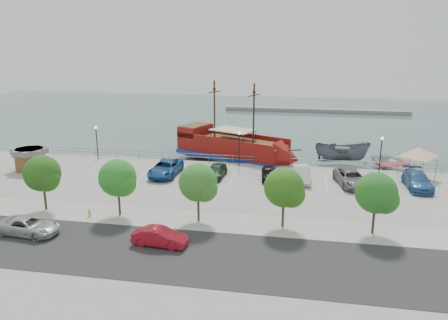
# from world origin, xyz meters

# --- Properties ---
(ground) EXTENTS (160.00, 160.00, 0.00)m
(ground) POSITION_xyz_m (0.00, 0.00, -1.00)
(ground) COLOR #36524E
(land_slab) EXTENTS (100.00, 58.00, 1.20)m
(land_slab) POSITION_xyz_m (0.00, -21.00, -0.60)
(land_slab) COLOR gray
(land_slab) RESTS_ON ground
(street) EXTENTS (100.00, 8.00, 0.04)m
(street) POSITION_xyz_m (0.00, -16.00, 0.01)
(street) COLOR #2B2B2B
(street) RESTS_ON land_slab
(sidewalk) EXTENTS (100.00, 4.00, 0.05)m
(sidewalk) POSITION_xyz_m (0.00, -10.00, 0.01)
(sidewalk) COLOR #B4AE9F
(sidewalk) RESTS_ON land_slab
(seawall_railing) EXTENTS (50.00, 0.06, 1.00)m
(seawall_railing) POSITION_xyz_m (0.00, 7.80, 0.53)
(seawall_railing) COLOR slate
(seawall_railing) RESTS_ON land_slab
(far_shore) EXTENTS (40.00, 3.00, 0.80)m
(far_shore) POSITION_xyz_m (10.00, 55.00, -0.60)
(far_shore) COLOR gray
(far_shore) RESTS_ON ground
(pirate_ship) EXTENTS (17.51, 11.19, 10.97)m
(pirate_ship) POSITION_xyz_m (-0.59, 11.32, 0.84)
(pirate_ship) COLOR maroon
(pirate_ship) RESTS_ON ground
(patrol_boat) EXTENTS (7.08, 2.94, 2.70)m
(patrol_boat) POSITION_xyz_m (12.44, 13.10, 0.35)
(patrol_boat) COLOR #575F68
(patrol_boat) RESTS_ON ground
(speedboat) EXTENTS (8.00, 9.13, 1.57)m
(speedboat) POSITION_xyz_m (18.44, 10.41, -0.21)
(speedboat) COLOR silver
(speedboat) RESTS_ON ground
(dock_west) EXTENTS (6.67, 3.48, 0.37)m
(dock_west) POSITION_xyz_m (-14.10, 9.20, -0.82)
(dock_west) COLOR gray
(dock_west) RESTS_ON ground
(dock_mid) EXTENTS (7.36, 2.44, 0.42)m
(dock_mid) POSITION_xyz_m (8.17, 9.20, -0.79)
(dock_mid) COLOR gray
(dock_mid) RESTS_ON ground
(dock_east) EXTENTS (6.88, 1.99, 0.39)m
(dock_east) POSITION_xyz_m (16.31, 9.20, -0.80)
(dock_east) COLOR gray
(dock_east) RESTS_ON ground
(shed) EXTENTS (3.89, 3.89, 2.51)m
(shed) POSITION_xyz_m (-23.71, 1.02, 1.34)
(shed) COLOR brown
(shed) RESTS_ON land_slab
(canopy_tent) EXTENTS (5.46, 5.46, 3.91)m
(canopy_tent) POSITION_xyz_m (19.72, 5.78, 3.40)
(canopy_tent) COLOR slate
(canopy_tent) RESTS_ON land_slab
(street_van) EXTENTS (5.12, 2.68, 1.38)m
(street_van) POSITION_xyz_m (-13.48, -14.84, 0.69)
(street_van) COLOR #B3B3B3
(street_van) RESTS_ON street
(street_sedan) EXTENTS (4.21, 1.76, 1.35)m
(street_sedan) POSITION_xyz_m (-2.76, -14.88, 0.68)
(street_sedan) COLOR #A81422
(street_sedan) RESTS_ON street
(fire_hydrant) EXTENTS (0.24, 0.24, 0.68)m
(fire_hydrant) POSITION_xyz_m (-10.42, -10.80, 0.37)
(fire_hydrant) COLOR yellow
(fire_hydrant) RESTS_ON sidewalk
(lamp_post_left) EXTENTS (0.36, 0.36, 4.28)m
(lamp_post_left) POSITION_xyz_m (-18.00, 6.50, 2.94)
(lamp_post_left) COLOR black
(lamp_post_left) RESTS_ON land_slab
(lamp_post_mid) EXTENTS (0.36, 0.36, 4.28)m
(lamp_post_mid) POSITION_xyz_m (0.00, 6.50, 2.94)
(lamp_post_mid) COLOR black
(lamp_post_mid) RESTS_ON land_slab
(lamp_post_right) EXTENTS (0.36, 0.36, 4.28)m
(lamp_post_right) POSITION_xyz_m (16.00, 6.50, 2.94)
(lamp_post_right) COLOR black
(lamp_post_right) RESTS_ON land_slab
(tree_b) EXTENTS (3.30, 3.20, 5.00)m
(tree_b) POSITION_xyz_m (-14.85, -10.07, 3.30)
(tree_b) COLOR #473321
(tree_b) RESTS_ON sidewalk
(tree_c) EXTENTS (3.30, 3.20, 5.00)m
(tree_c) POSITION_xyz_m (-7.85, -10.07, 3.30)
(tree_c) COLOR #473321
(tree_c) RESTS_ON sidewalk
(tree_d) EXTENTS (3.30, 3.20, 5.00)m
(tree_d) POSITION_xyz_m (-0.85, -10.07, 3.30)
(tree_d) COLOR #473321
(tree_d) RESTS_ON sidewalk
(tree_e) EXTENTS (3.30, 3.20, 5.00)m
(tree_e) POSITION_xyz_m (6.15, -10.07, 3.30)
(tree_e) COLOR #473321
(tree_e) RESTS_ON sidewalk
(tree_f) EXTENTS (3.30, 3.20, 5.00)m
(tree_f) POSITION_xyz_m (13.15, -10.07, 3.30)
(tree_f) COLOR #473321
(tree_f) RESTS_ON sidewalk
(parked_car_c) EXTENTS (2.84, 6.04, 1.67)m
(parked_car_c) POSITION_xyz_m (-7.56, 1.67, 0.84)
(parked_car_c) COLOR #1C4C8C
(parked_car_c) RESTS_ON land_slab
(parked_car_d) EXTENTS (2.18, 4.76, 1.35)m
(parked_car_d) POSITION_xyz_m (-1.91, 1.94, 0.68)
(parked_car_d) COLOR #193B21
(parked_car_d) RESTS_ON land_slab
(parked_car_e) EXTENTS (2.07, 4.27, 1.40)m
(parked_car_e) POSITION_xyz_m (3.92, 2.25, 0.70)
(parked_car_e) COLOR black
(parked_car_e) RESTS_ON land_slab
(parked_car_f) EXTENTS (2.24, 5.12, 1.64)m
(parked_car_f) POSITION_xyz_m (7.35, 2.29, 0.82)
(parked_car_f) COLOR white
(parked_car_f) RESTS_ON land_slab
(parked_car_g) EXTENTS (3.71, 6.05, 1.56)m
(parked_car_g) POSITION_xyz_m (12.47, 1.79, 0.78)
(parked_car_g) COLOR slate
(parked_car_g) RESTS_ON land_slab
(parked_car_h) EXTENTS (2.36, 5.61, 1.62)m
(parked_car_h) POSITION_xyz_m (19.05, 2.07, 0.81)
(parked_car_h) COLOR #33619C
(parked_car_h) RESTS_ON land_slab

